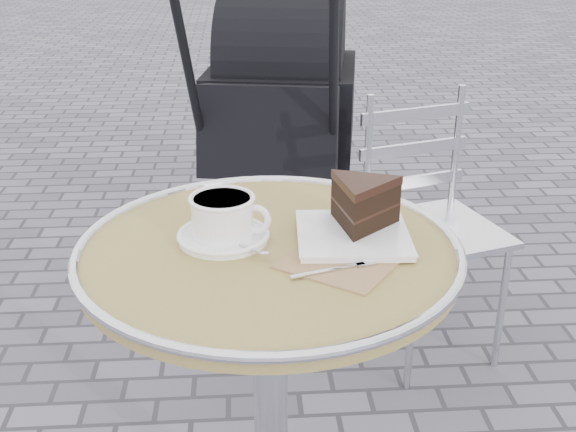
{
  "coord_description": "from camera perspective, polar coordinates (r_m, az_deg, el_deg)",
  "views": [
    {
      "loc": [
        -0.05,
        -1.2,
        1.32
      ],
      "look_at": [
        0.04,
        0.03,
        0.78
      ],
      "focal_mm": 45.0,
      "sensor_mm": 36.0,
      "label": 1
    }
  ],
  "objects": [
    {
      "name": "cake_plate_set",
      "position": [
        1.37,
        5.69,
        0.42
      ],
      "size": [
        0.28,
        0.33,
        0.11
      ],
      "rotation": [
        0.0,
        0.0,
        -0.05
      ],
      "color": "#957051",
      "rests_on": "cafe_table"
    },
    {
      "name": "bistro_chair",
      "position": [
        2.22,
        10.55,
        1.65
      ],
      "size": [
        0.45,
        0.45,
        0.81
      ],
      "rotation": [
        0.0,
        0.0,
        0.3
      ],
      "color": "silver",
      "rests_on": "ground"
    },
    {
      "name": "cappuccino_set",
      "position": [
        1.35,
        -5.09,
        -0.4
      ],
      "size": [
        0.18,
        0.18,
        0.09
      ],
      "rotation": [
        0.0,
        0.0,
        -0.26
      ],
      "color": "white",
      "rests_on": "cafe_table"
    },
    {
      "name": "cafe_table",
      "position": [
        1.42,
        -1.46,
        -8.42
      ],
      "size": [
        0.72,
        0.72,
        0.74
      ],
      "color": "silver",
      "rests_on": "ground"
    },
    {
      "name": "baby_stroller",
      "position": [
        2.81,
        -0.67,
        7.25
      ],
      "size": [
        0.68,
        1.18,
        1.15
      ],
      "rotation": [
        0.0,
        0.0,
        -0.17
      ],
      "color": "black",
      "rests_on": "ground"
    }
  ]
}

